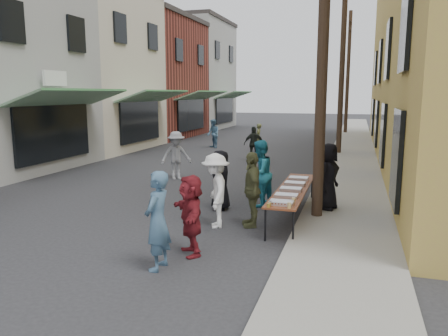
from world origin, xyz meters
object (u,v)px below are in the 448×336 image
Objects in this scene: serving_table at (293,190)px; guest_front_a at (221,180)px; utility_pole_far at (348,73)px; guest_front_c at (259,174)px; server at (328,176)px; utility_pole_near at (324,29)px; catering_tray_sausage at (281,203)px; utility_pole_mid at (342,63)px.

serving_table is 2.53× the size of guest_front_a.
guest_front_a is (-2.53, -23.80, -3.71)m from utility_pole_far.
server is (1.82, -0.12, 0.04)m from guest_front_c.
catering_tray_sausage is at bearing -108.92° from utility_pole_near.
utility_pole_far reaches higher than guest_front_a.
serving_table is at bearing -172.31° from utility_pole_near.
utility_pole_near is 18.00× the size of catering_tray_sausage.
guest_front_c is (-1.63, -23.18, -3.59)m from utility_pole_far.
catering_tray_sausage is at bearing -90.00° from serving_table.
utility_pole_near is 24.00m from utility_pole_far.
catering_tray_sausage is 0.32× the size of guest_front_a.
utility_pole_far reaches higher than serving_table.
catering_tray_sausage is 0.29× the size of server.
guest_front_c is at bearing 106.08° from guest_front_a.
utility_pole_near is 4.03m from guest_front_c.
guest_front_a is at bearing -34.94° from guest_front_c.
guest_front_c is at bearing -94.01° from utility_pole_far.
server is at bearing 44.92° from serving_table.
guest_front_c is 1.82m from server.
server is (0.19, -23.30, -3.55)m from utility_pole_far.
utility_pole_far is at bearing 88.68° from catering_tray_sausage.
serving_table is at bearing -91.41° from utility_pole_far.
utility_pole_far is at bearing 155.97° from guest_front_a.
guest_front_a is at bearing -102.12° from utility_pole_mid.
utility_pole_mid is (0.00, 12.00, 0.00)m from utility_pole_near.
utility_pole_near and utility_pole_far have the same top height.
utility_pole_mid reaches higher than server.
utility_pole_mid reaches higher than serving_table.
utility_pole_far reaches higher than catering_tray_sausage.
catering_tray_sausage reaches higher than serving_table.
server is at bearing 74.82° from utility_pole_near.
guest_front_c reaches higher than server.
serving_table is at bearing -92.81° from utility_pole_mid.
guest_front_c is 1.06× the size of server.
utility_pole_far is 5.70× the size of guest_front_a.
utility_pole_far is 2.25× the size of serving_table.
guest_front_c is at bearing -98.27° from utility_pole_mid.
utility_pole_far is at bearing 90.00° from utility_pole_mid.
server reaches higher than guest_front_a.
serving_table is 1.13m from server.
utility_pole_mid is at bearing 149.92° from guest_front_a.
utility_pole_mid is 1.00× the size of utility_pole_far.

